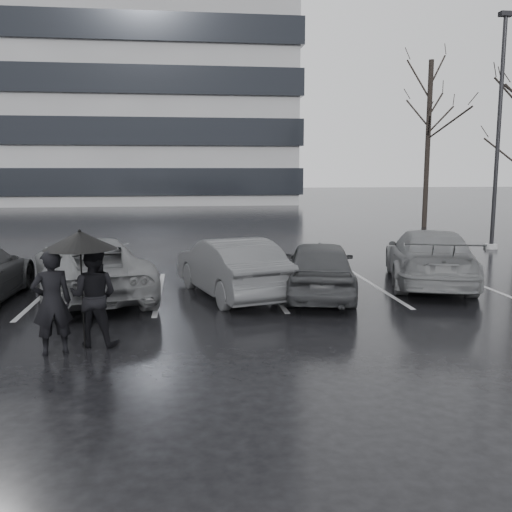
{
  "coord_description": "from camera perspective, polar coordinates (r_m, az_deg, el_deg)",
  "views": [
    {
      "loc": [
        -1.53,
        -11.61,
        3.05
      ],
      "look_at": [
        0.05,
        1.0,
        1.1
      ],
      "focal_mm": 40.0,
      "sensor_mm": 36.0,
      "label": 1
    }
  ],
  "objects": [
    {
      "name": "lamp_post",
      "position": [
        23.54,
        23.02,
        10.29
      ],
      "size": [
        0.47,
        0.47,
        8.68
      ],
      "rotation": [
        0.0,
        0.0,
        -0.02
      ],
      "color": "#959598",
      "rests_on": "ground"
    },
    {
      "name": "umbrella",
      "position": [
        9.97,
        -17.2,
        1.52
      ],
      "size": [
        1.21,
        1.21,
        2.05
      ],
      "color": "black",
      "rests_on": "ground"
    },
    {
      "name": "car_west_a",
      "position": [
        13.75,
        -2.54,
        -1.09
      ],
      "size": [
        2.64,
        4.54,
        1.41
      ],
      "primitive_type": "imported",
      "rotation": [
        0.0,
        0.0,
        3.43
      ],
      "color": "#2F2F32",
      "rests_on": "ground"
    },
    {
      "name": "pedestrian_left",
      "position": [
        9.97,
        -19.73,
        -4.38
      ],
      "size": [
        0.75,
        0.61,
        1.76
      ],
      "primitive_type": "imported",
      "rotation": [
        0.0,
        0.0,
        3.49
      ],
      "color": "black",
      "rests_on": "ground"
    },
    {
      "name": "car_west_b",
      "position": [
        14.12,
        -16.21,
        -1.12
      ],
      "size": [
        3.66,
        5.62,
        1.44
      ],
      "primitive_type": "imported",
      "rotation": [
        0.0,
        0.0,
        3.41
      ],
      "color": "#505153",
      "rests_on": "ground"
    },
    {
      "name": "tree_north",
      "position": [
        31.25,
        16.79,
        10.57
      ],
      "size": [
        0.26,
        0.26,
        8.5
      ],
      "primitive_type": "cylinder",
      "color": "black",
      "rests_on": "ground"
    },
    {
      "name": "car_east",
      "position": [
        15.76,
        16.94,
        -0.09
      ],
      "size": [
        3.44,
        5.46,
        1.47
      ],
      "primitive_type": "imported",
      "rotation": [
        0.0,
        0.0,
        2.85
      ],
      "color": "#505153",
      "rests_on": "ground"
    },
    {
      "name": "car_main",
      "position": [
        13.73,
        6.38,
        -1.2
      ],
      "size": [
        2.45,
        4.33,
        1.39
      ],
      "primitive_type": "imported",
      "rotation": [
        0.0,
        0.0,
        2.93
      ],
      "color": "black",
      "rests_on": "ground"
    },
    {
      "name": "stall_stripes",
      "position": [
        14.45,
        -4.09,
        -3.47
      ],
      "size": [
        19.72,
        5.0,
        0.0
      ],
      "color": "#B4B4B6",
      "rests_on": "ground"
    },
    {
      "name": "ground",
      "position": [
        12.1,
        0.37,
        -5.88
      ],
      "size": [
        160.0,
        160.0,
        0.0
      ],
      "primitive_type": "plane",
      "color": "black",
      "rests_on": "ground"
    },
    {
      "name": "pedestrian_right",
      "position": [
        10.26,
        -15.93,
        -3.88
      ],
      "size": [
        0.96,
        0.81,
        1.74
      ],
      "primitive_type": "imported",
      "rotation": [
        0.0,
        0.0,
        2.94
      ],
      "color": "black",
      "rests_on": "ground"
    }
  ]
}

